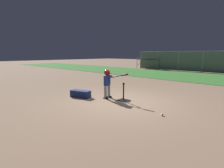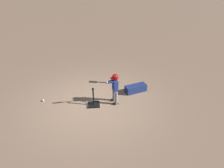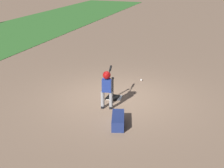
{
  "view_description": "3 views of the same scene",
  "coord_description": "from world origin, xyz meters",
  "px_view_note": "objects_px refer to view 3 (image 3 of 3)",
  "views": [
    {
      "loc": [
        4.01,
        -4.82,
        1.75
      ],
      "look_at": [
        -0.59,
        0.07,
        0.6
      ],
      "focal_mm": 28.0,
      "sensor_mm": 36.0,
      "label": 1
    },
    {
      "loc": [
        0.08,
        6.57,
        4.5
      ],
      "look_at": [
        -0.73,
        -0.1,
        0.7
      ],
      "focal_mm": 35.0,
      "sensor_mm": 36.0,
      "label": 2
    },
    {
      "loc": [
        -8.71,
        -2.9,
        3.95
      ],
      "look_at": [
        -0.33,
        0.05,
        0.58
      ],
      "focal_mm": 50.0,
      "sensor_mm": 36.0,
      "label": 3
    }
  ],
  "objects_px": {
    "batting_tee": "(113,95)",
    "batter_child": "(107,85)",
    "baseball": "(141,80)",
    "equipment_bag": "(118,120)"
  },
  "relations": [
    {
      "from": "baseball",
      "to": "equipment_bag",
      "type": "height_order",
      "value": "equipment_bag"
    },
    {
      "from": "batter_child",
      "to": "baseball",
      "type": "distance_m",
      "value": 2.69
    },
    {
      "from": "batting_tee",
      "to": "batter_child",
      "type": "bearing_deg",
      "value": -173.82
    },
    {
      "from": "equipment_bag",
      "to": "batter_child",
      "type": "bearing_deg",
      "value": 17.92
    },
    {
      "from": "batter_child",
      "to": "equipment_bag",
      "type": "bearing_deg",
      "value": -145.08
    },
    {
      "from": "batting_tee",
      "to": "equipment_bag",
      "type": "height_order",
      "value": "batting_tee"
    },
    {
      "from": "batter_child",
      "to": "equipment_bag",
      "type": "distance_m",
      "value": 1.29
    },
    {
      "from": "batting_tee",
      "to": "batter_child",
      "type": "xyz_separation_m",
      "value": [
        -0.74,
        -0.08,
        0.63
      ]
    },
    {
      "from": "baseball",
      "to": "equipment_bag",
      "type": "distance_m",
      "value": 3.52
    },
    {
      "from": "baseball",
      "to": "equipment_bag",
      "type": "bearing_deg",
      "value": -175.71
    }
  ]
}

